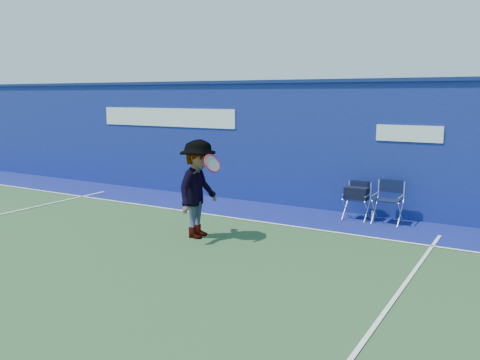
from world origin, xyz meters
The scene contains 8 objects.
ground centered at (0.00, 0.00, 0.00)m, with size 80.00×80.00×0.00m, color #2B4C28.
stadium_wall centered at (0.00, 5.20, 1.55)m, with size 24.00×0.50×3.08m.
out_of_bounds_strip centered at (0.00, 4.10, 0.00)m, with size 24.00×1.80×0.01m, color navy.
court_lines centered at (0.00, 0.60, 0.01)m, with size 24.00×12.00×0.01m.
directors_chair_left centered at (2.66, 4.53, 0.36)m, with size 0.50×0.46×0.84m.
directors_chair_right centered at (3.34, 4.52, 0.29)m, with size 0.55×0.49×0.92m.
water_bottle centered at (3.02, 4.53, 0.12)m, with size 0.07×0.07×0.23m, color silver.
tennis_player centered at (0.47, 1.60, 0.95)m, with size 0.96×1.29×1.89m.
Camera 1 is at (5.98, -6.23, 2.72)m, focal length 38.00 mm.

